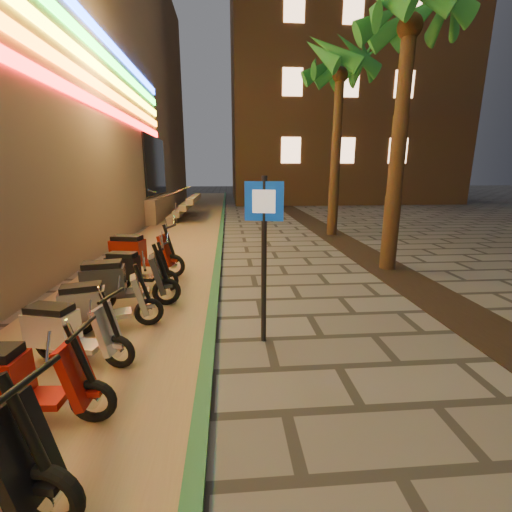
{
  "coord_description": "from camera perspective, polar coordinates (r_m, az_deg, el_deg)",
  "views": [
    {
      "loc": [
        -0.58,
        -1.44,
        2.51
      ],
      "look_at": [
        -0.15,
        3.83,
        1.2
      ],
      "focal_mm": 24.0,
      "sensor_mm": 36.0,
      "label": 1
    }
  ],
  "objects": [
    {
      "name": "apartment_block",
      "position": [
        36.19,
        12.58,
        29.63
      ],
      "size": [
        18.0,
        16.06,
        25.0
      ],
      "color": "brown",
      "rests_on": "ground"
    },
    {
      "name": "scooter_11",
      "position": [
        8.85,
        -18.92,
        0.43
      ],
      "size": [
        1.84,
        0.86,
        1.3
      ],
      "rotation": [
        0.0,
        0.0,
        -0.22
      ],
      "color": "black",
      "rests_on": "ground"
    },
    {
      "name": "scooter_6",
      "position": [
        4.34,
        -35.09,
        -16.77
      ],
      "size": [
        1.55,
        0.54,
        1.09
      ],
      "rotation": [
        0.0,
        0.0,
        -0.06
      ],
      "color": "black",
      "rests_on": "ground"
    },
    {
      "name": "palm_d",
      "position": [
        14.49,
        13.84,
        27.25
      ],
      "size": [
        2.97,
        3.02,
        7.16
      ],
      "color": "#472D19",
      "rests_on": "ground"
    },
    {
      "name": "scooter_10",
      "position": [
        7.79,
        -19.69,
        -2.09
      ],
      "size": [
        1.55,
        0.65,
        1.09
      ],
      "rotation": [
        0.0,
        0.0,
        -0.16
      ],
      "color": "black",
      "rests_on": "ground"
    },
    {
      "name": "scooter_7",
      "position": [
        5.24,
        -28.87,
        -10.98
      ],
      "size": [
        1.49,
        0.74,
        1.05
      ],
      "rotation": [
        0.0,
        0.0,
        -0.26
      ],
      "color": "black",
      "rests_on": "ground"
    },
    {
      "name": "parking_strip",
      "position": [
        11.89,
        -14.31,
        1.3
      ],
      "size": [
        3.4,
        60.0,
        0.01
      ],
      "primitive_type": "cube",
      "color": "#8C7251",
      "rests_on": "ground"
    },
    {
      "name": "planting_strip",
      "position": [
        8.07,
        26.98,
        -5.7
      ],
      "size": [
        1.2,
        40.0,
        0.02
      ],
      "primitive_type": "cube",
      "color": "black",
      "rests_on": "ground"
    },
    {
      "name": "scooter_8",
      "position": [
        5.97,
        -24.56,
        -7.39
      ],
      "size": [
        1.52,
        0.78,
        1.08
      ],
      "rotation": [
        0.0,
        0.0,
        0.28
      ],
      "color": "black",
      "rests_on": "ground"
    },
    {
      "name": "pedestrian_sign",
      "position": [
        4.84,
        1.34,
        2.96
      ],
      "size": [
        0.53,
        0.15,
        2.45
      ],
      "rotation": [
        0.0,
        0.0,
        -0.22
      ],
      "color": "black",
      "rests_on": "ground"
    },
    {
      "name": "scooter_9",
      "position": [
        6.78,
        -21.78,
        -4.08
      ],
      "size": [
        1.74,
        0.76,
        1.22
      ],
      "rotation": [
        0.0,
        0.0,
        0.19
      ],
      "color": "black",
      "rests_on": "ground"
    },
    {
      "name": "green_curb",
      "position": [
        11.71,
        -6.09,
        1.7
      ],
      "size": [
        0.18,
        60.0,
        0.1
      ],
      "primitive_type": "cube",
      "color": "#225B34",
      "rests_on": "ground"
    },
    {
      "name": "palm_c",
      "position": [
        9.95,
        24.29,
        31.67
      ],
      "size": [
        2.97,
        3.02,
        6.91
      ],
      "color": "#472D19",
      "rests_on": "ground"
    }
  ]
}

